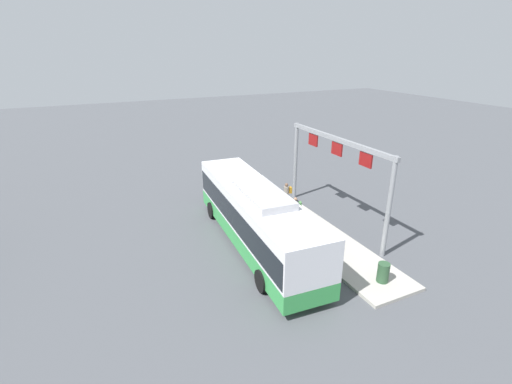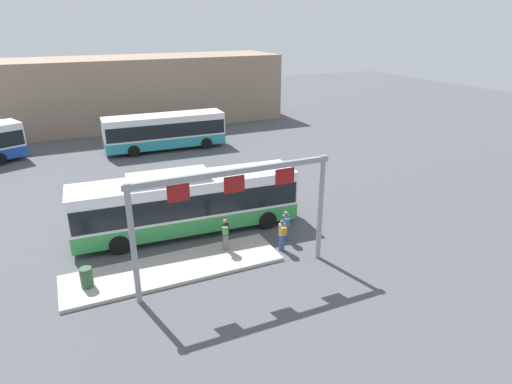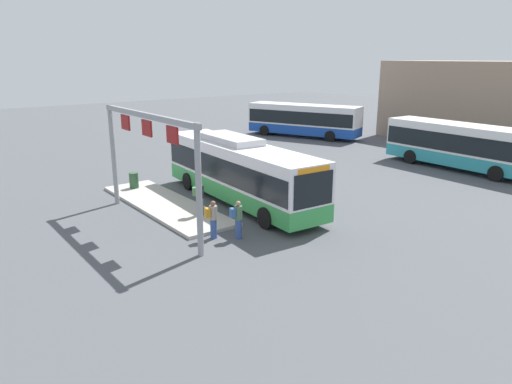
{
  "view_description": "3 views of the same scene",
  "coord_description": "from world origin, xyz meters",
  "px_view_note": "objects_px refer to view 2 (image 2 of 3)",
  "views": [
    {
      "loc": [
        -15.53,
        7.34,
        9.82
      ],
      "look_at": [
        3.78,
        -1.85,
        1.38
      ],
      "focal_mm": 25.87,
      "sensor_mm": 36.0,
      "label": 1
    },
    {
      "loc": [
        -5.59,
        -21.12,
        10.88
      ],
      "look_at": [
        3.82,
        -0.5,
        1.87
      ],
      "focal_mm": 30.7,
      "sensor_mm": 36.0,
      "label": 2
    },
    {
      "loc": [
        19.93,
        -14.05,
        7.49
      ],
      "look_at": [
        2.57,
        -0.86,
        1.27
      ],
      "focal_mm": 33.33,
      "sensor_mm": 36.0,
      "label": 3
    }
  ],
  "objects_px": {
    "bus_background_left": "(165,130)",
    "bus_main": "(187,201)",
    "person_boarding": "(282,234)",
    "person_waiting_mid": "(226,234)",
    "person_waiting_near": "(286,225)",
    "trash_bin": "(87,277)"
  },
  "relations": [
    {
      "from": "bus_main",
      "to": "trash_bin",
      "type": "distance_m",
      "value": 6.71
    },
    {
      "from": "bus_main",
      "to": "bus_background_left",
      "type": "distance_m",
      "value": 16.75
    },
    {
      "from": "person_boarding",
      "to": "person_waiting_near",
      "type": "relative_size",
      "value": 1.0
    },
    {
      "from": "bus_main",
      "to": "person_waiting_mid",
      "type": "height_order",
      "value": "bus_main"
    },
    {
      "from": "bus_main",
      "to": "trash_bin",
      "type": "height_order",
      "value": "bus_main"
    },
    {
      "from": "bus_background_left",
      "to": "bus_main",
      "type": "bearing_deg",
      "value": -98.13
    },
    {
      "from": "person_waiting_near",
      "to": "person_waiting_mid",
      "type": "relative_size",
      "value": 1.0
    },
    {
      "from": "bus_main",
      "to": "bus_background_left",
      "type": "xyz_separation_m",
      "value": [
        2.77,
        16.52,
        -0.04
      ]
    },
    {
      "from": "bus_background_left",
      "to": "trash_bin",
      "type": "relative_size",
      "value": 11.57
    },
    {
      "from": "bus_background_left",
      "to": "trash_bin",
      "type": "distance_m",
      "value": 21.79
    },
    {
      "from": "bus_background_left",
      "to": "person_waiting_near",
      "type": "relative_size",
      "value": 6.23
    },
    {
      "from": "person_waiting_mid",
      "to": "bus_background_left",
      "type": "bearing_deg",
      "value": 17.57
    },
    {
      "from": "bus_main",
      "to": "person_waiting_mid",
      "type": "distance_m",
      "value": 3.31
    },
    {
      "from": "bus_background_left",
      "to": "person_waiting_mid",
      "type": "xyz_separation_m",
      "value": [
        -1.76,
        -19.58,
        -0.73
      ]
    },
    {
      "from": "person_boarding",
      "to": "person_waiting_mid",
      "type": "distance_m",
      "value": 2.81
    },
    {
      "from": "bus_background_left",
      "to": "person_waiting_mid",
      "type": "height_order",
      "value": "bus_background_left"
    },
    {
      "from": "person_boarding",
      "to": "person_waiting_mid",
      "type": "relative_size",
      "value": 1.0
    },
    {
      "from": "bus_main",
      "to": "person_waiting_mid",
      "type": "bearing_deg",
      "value": -68.24
    },
    {
      "from": "bus_main",
      "to": "bus_background_left",
      "type": "height_order",
      "value": "bus_main"
    },
    {
      "from": "trash_bin",
      "to": "person_waiting_mid",
      "type": "bearing_deg",
      "value": 4.64
    },
    {
      "from": "person_boarding",
      "to": "person_waiting_mid",
      "type": "height_order",
      "value": "person_waiting_mid"
    },
    {
      "from": "bus_main",
      "to": "trash_bin",
      "type": "xyz_separation_m",
      "value": [
        -5.53,
        -3.59,
        -1.2
      ]
    }
  ]
}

